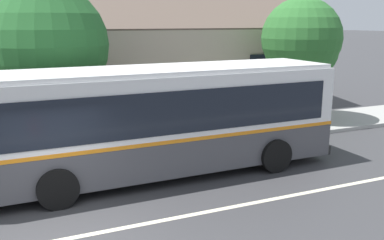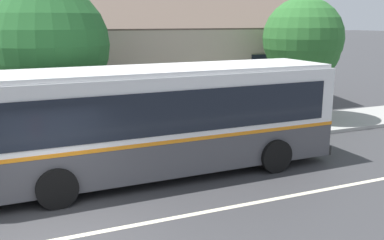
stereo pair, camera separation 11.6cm
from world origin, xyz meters
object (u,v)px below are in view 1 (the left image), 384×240
transit_bus (156,118)px  street_tree_secondary (48,49)px  street_tree_primary (304,42)px  bus_stop_sign (292,94)px

transit_bus → street_tree_secondary: (-2.45, 3.92, 1.77)m
street_tree_primary → street_tree_secondary: 10.43m
transit_bus → street_tree_primary: 9.02m
street_tree_primary → street_tree_secondary: size_ratio=0.95×
street_tree_primary → street_tree_secondary: (-10.43, 0.12, -0.07)m
street_tree_primary → bus_stop_sign: (-1.73, -1.70, -1.88)m
transit_bus → bus_stop_sign: transit_bus is taller
street_tree_secondary → bus_stop_sign: 9.07m
transit_bus → street_tree_primary: street_tree_primary is taller
street_tree_primary → bus_stop_sign: bearing=-135.4°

